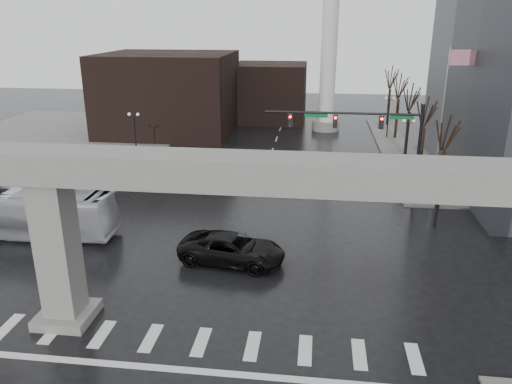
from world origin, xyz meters
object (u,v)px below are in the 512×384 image
signal_mast_arm (370,131)px  far_car (214,173)px  city_bus (28,213)px  pickup_truck (232,249)px

signal_mast_arm → far_car: size_ratio=2.72×
signal_mast_arm → far_car: bearing=163.3°
city_bus → pickup_truck: bearing=-99.4°
signal_mast_arm → city_bus: (-23.26, -9.61, -4.18)m
far_car → signal_mast_arm: bearing=-13.4°
city_bus → far_car: city_bus is taller
pickup_truck → far_car: pickup_truck is taller
city_bus → far_car: 16.90m
pickup_truck → far_car: size_ratio=1.45×
signal_mast_arm → far_car: signal_mast_arm is taller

